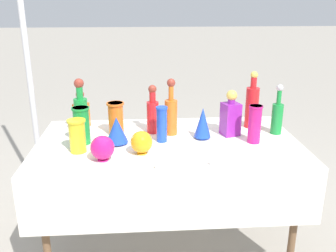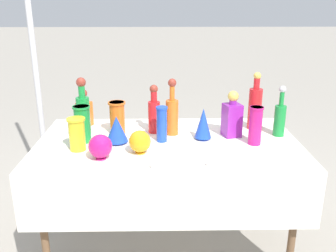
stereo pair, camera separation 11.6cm
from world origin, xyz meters
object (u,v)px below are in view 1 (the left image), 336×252
at_px(tall_bottle_2, 277,115).
at_px(canopy_pole, 30,80).
at_px(slender_vase_1, 82,124).
at_px(fluted_vase_0, 203,123).
at_px(round_bowl_0, 142,142).
at_px(slender_vase_2, 77,135).
at_px(tall_bottle_1, 252,105).
at_px(slender_vase_3, 162,124).
at_px(slender_vase_4, 255,123).
at_px(tall_bottle_4, 171,113).
at_px(fluted_vase_1, 117,130).
at_px(round_bowl_1, 102,148).
at_px(square_decanter_0, 81,112).
at_px(tall_bottle_0, 81,112).
at_px(tall_bottle_3, 153,113).
at_px(square_decanter_1, 231,116).
at_px(slender_vase_0, 116,118).

xyz_separation_m(tall_bottle_2, canopy_pole, (-1.72, 0.57, 0.14)).
xyz_separation_m(slender_vase_1, fluted_vase_0, (0.75, 0.03, -0.02)).
xyz_separation_m(round_bowl_0, canopy_pole, (-0.83, 0.85, 0.20)).
bearing_deg(slender_vase_2, tall_bottle_1, 18.00).
distance_m(slender_vase_3, slender_vase_4, 0.57).
bearing_deg(tall_bottle_4, tall_bottle_2, -3.13).
bearing_deg(round_bowl_0, fluted_vase_1, 132.12).
height_order(slender_vase_4, round_bowl_1, slender_vase_4).
distance_m(slender_vase_2, round_bowl_1, 0.21).
height_order(tall_bottle_1, square_decanter_0, tall_bottle_1).
distance_m(tall_bottle_0, slender_vase_2, 0.29).
bearing_deg(slender_vase_2, round_bowl_1, -40.48).
bearing_deg(tall_bottle_3, square_decanter_1, -9.02).
distance_m(tall_bottle_3, fluted_vase_0, 0.34).
xyz_separation_m(slender_vase_0, canopy_pole, (-0.67, 0.51, 0.15)).
height_order(tall_bottle_4, round_bowl_0, tall_bottle_4).
bearing_deg(round_bowl_1, tall_bottle_2, 17.90).
distance_m(tall_bottle_4, round_bowl_1, 0.57).
bearing_deg(slender_vase_1, canopy_pole, 125.68).
distance_m(slender_vase_1, round_bowl_1, 0.31).
bearing_deg(tall_bottle_1, canopy_pole, 165.07).
bearing_deg(slender_vase_4, round_bowl_1, -167.14).
bearing_deg(tall_bottle_3, slender_vase_4, -20.05).
height_order(tall_bottle_0, round_bowl_1, tall_bottle_0).
relative_size(tall_bottle_0, slender_vase_4, 1.58).
relative_size(tall_bottle_0, tall_bottle_4, 1.01).
bearing_deg(tall_bottle_4, slender_vase_0, 177.72).
relative_size(slender_vase_1, fluted_vase_1, 1.35).
height_order(slender_vase_2, slender_vase_4, slender_vase_4).
distance_m(square_decanter_1, fluted_vase_1, 0.74).
height_order(tall_bottle_1, square_decanter_1, tall_bottle_1).
bearing_deg(round_bowl_1, square_decanter_1, 24.05).
bearing_deg(square_decanter_0, fluted_vase_1, -52.05).
bearing_deg(round_bowl_0, tall_bottle_1, 29.03).
xyz_separation_m(slender_vase_2, fluted_vase_0, (0.76, 0.17, -0.00)).
height_order(tall_bottle_0, slender_vase_3, tall_bottle_0).
bearing_deg(slender_vase_3, slender_vase_2, -165.34).
bearing_deg(slender_vase_3, slender_vase_1, 179.24).
height_order(slender_vase_0, canopy_pole, canopy_pole).
bearing_deg(tall_bottle_2, slender_vase_3, -172.91).
height_order(tall_bottle_4, slender_vase_3, tall_bottle_4).
distance_m(tall_bottle_0, tall_bottle_1, 1.15).
distance_m(tall_bottle_1, fluted_vase_0, 0.42).
xyz_separation_m(tall_bottle_1, square_decanter_1, (-0.18, -0.14, -0.03)).
xyz_separation_m(tall_bottle_1, tall_bottle_3, (-0.68, -0.06, -0.02)).
relative_size(square_decanter_0, slender_vase_3, 1.17).
distance_m(tall_bottle_1, round_bowl_0, 0.87).
relative_size(tall_bottle_3, square_decanter_1, 1.08).
height_order(fluted_vase_0, round_bowl_1, fluted_vase_0).
bearing_deg(slender_vase_1, tall_bottle_0, 98.59).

